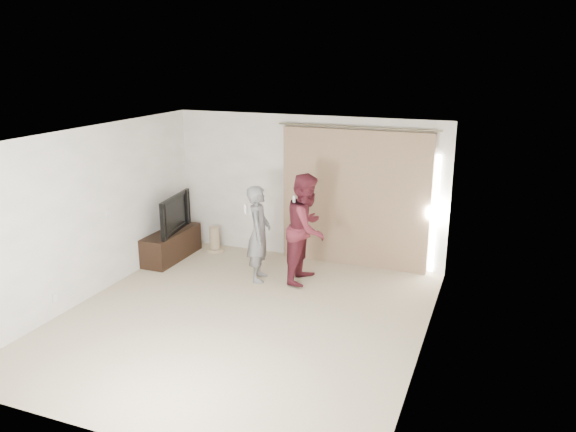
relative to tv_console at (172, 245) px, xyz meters
The scene contains 10 objects.
floor 2.88m from the tv_console, 37.86° to the right, with size 5.50×5.50×0.00m, color tan.
wall_back 2.68m from the tv_console, 23.59° to the left, with size 5.00×0.04×2.60m, color white.
wall_left 2.06m from the tv_console, 97.60° to the right, with size 0.04×5.50×2.60m.
ceiling 3.70m from the tv_console, 37.86° to the right, with size 5.00×5.50×0.01m, color silver.
curtain 3.44m from the tv_console, 16.14° to the left, with size 2.80×0.11×2.46m.
tv_console is the anchor object (origin of this frame).
tv 0.60m from the tv_console, ahead, with size 1.17×0.15×0.67m, color black.
scratching_post 0.84m from the tv_console, 49.74° to the left, with size 0.35×0.35×0.47m.
person_man 2.01m from the tv_console, ahead, with size 0.52×0.66×1.60m.
person_woman 2.72m from the tv_console, ahead, with size 0.69×0.88×1.80m.
Camera 1 is at (3.25, -6.49, 3.63)m, focal length 35.00 mm.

